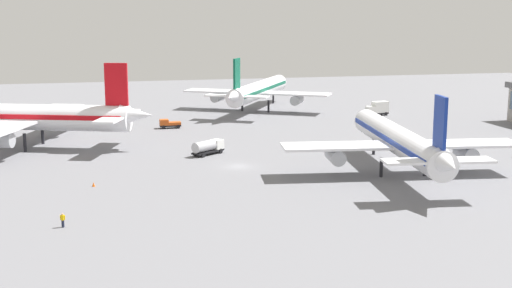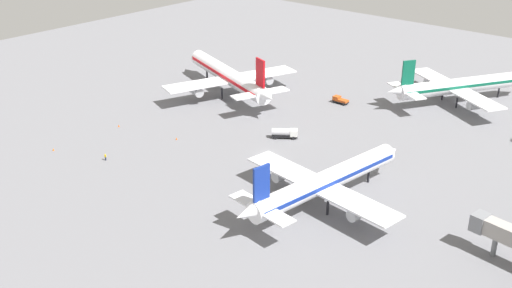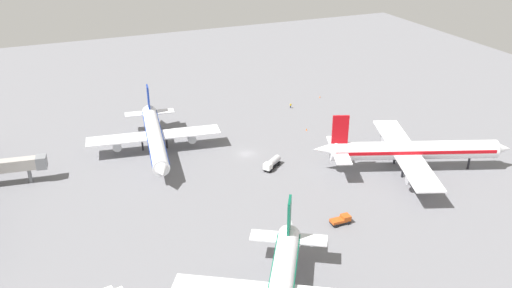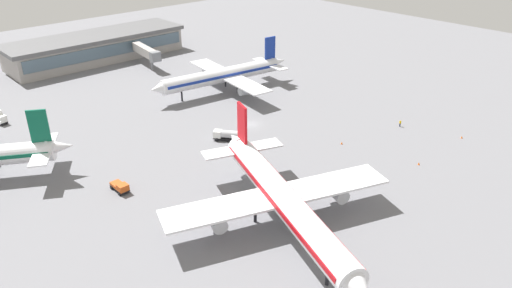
{
  "view_description": "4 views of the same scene",
  "coord_description": "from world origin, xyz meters",
  "px_view_note": "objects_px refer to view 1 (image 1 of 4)",
  "views": [
    {
      "loc": [
        -104.25,
        22.47,
        23.96
      ],
      "look_at": [
        -0.82,
        -2.71,
        3.65
      ],
      "focal_mm": 48.31,
      "sensor_mm": 36.0,
      "label": 1
    },
    {
      "loc": [
        -98.02,
        -81.07,
        60.47
      ],
      "look_at": [
        -1.31,
        2.37,
        2.55
      ],
      "focal_mm": 42.77,
      "sensor_mm": 36.0,
      "label": 2
    },
    {
      "loc": [
        122.42,
        -47.79,
        65.03
      ],
      "look_at": [
        1.03,
        2.42,
        2.94
      ],
      "focal_mm": 37.67,
      "sensor_mm": 36.0,
      "label": 3
    },
    {
      "loc": [
        74.17,
        82.41,
        49.75
      ],
      "look_at": [
        9.74,
        12.45,
        2.27
      ],
      "focal_mm": 34.08,
      "sensor_mm": 36.0,
      "label": 4
    }
  ],
  "objects_px": {
    "airplane_distant": "(18,117)",
    "ground_crew_worker": "(63,220)",
    "airplane_taxiing": "(399,140)",
    "pushback_tractor": "(169,124)",
    "catering_truck": "(378,108)",
    "safety_cone_mid_apron": "(94,184)",
    "fuel_truck": "(208,147)",
    "airplane_at_gate": "(258,90)"
  },
  "relations": [
    {
      "from": "airplane_at_gate",
      "to": "pushback_tractor",
      "type": "height_order",
      "value": "airplane_at_gate"
    },
    {
      "from": "airplane_taxiing",
      "to": "airplane_distant",
      "type": "height_order",
      "value": "airplane_distant"
    },
    {
      "from": "airplane_distant",
      "to": "catering_truck",
      "type": "relative_size",
      "value": 8.31
    },
    {
      "from": "airplane_distant",
      "to": "fuel_truck",
      "type": "height_order",
      "value": "airplane_distant"
    },
    {
      "from": "pushback_tractor",
      "to": "safety_cone_mid_apron",
      "type": "distance_m",
      "value": 49.94
    },
    {
      "from": "airplane_distant",
      "to": "ground_crew_worker",
      "type": "distance_m",
      "value": 51.89
    },
    {
      "from": "airplane_taxiing",
      "to": "safety_cone_mid_apron",
      "type": "height_order",
      "value": "airplane_taxiing"
    },
    {
      "from": "pushback_tractor",
      "to": "airplane_distant",
      "type": "bearing_deg",
      "value": 27.04
    },
    {
      "from": "airplane_at_gate",
      "to": "pushback_tractor",
      "type": "distance_m",
      "value": 33.37
    },
    {
      "from": "airplane_at_gate",
      "to": "airplane_taxiing",
      "type": "height_order",
      "value": "airplane_at_gate"
    },
    {
      "from": "airplane_taxiing",
      "to": "catering_truck",
      "type": "bearing_deg",
      "value": -12.76
    },
    {
      "from": "airplane_distant",
      "to": "ground_crew_worker",
      "type": "xyz_separation_m",
      "value": [
        -50.85,
        -9.16,
        -4.75
      ]
    },
    {
      "from": "airplane_taxiing",
      "to": "safety_cone_mid_apron",
      "type": "relative_size",
      "value": 75.08
    },
    {
      "from": "airplane_distant",
      "to": "pushback_tractor",
      "type": "relative_size",
      "value": 11.07
    },
    {
      "from": "safety_cone_mid_apron",
      "to": "airplane_at_gate",
      "type": "bearing_deg",
      "value": -30.6
    },
    {
      "from": "airplane_taxiing",
      "to": "fuel_truck",
      "type": "distance_m",
      "value": 33.01
    },
    {
      "from": "airplane_taxiing",
      "to": "airplane_distant",
      "type": "distance_m",
      "value": 67.54
    },
    {
      "from": "pushback_tractor",
      "to": "ground_crew_worker",
      "type": "bearing_deg",
      "value": 73.19
    },
    {
      "from": "airplane_distant",
      "to": "pushback_tractor",
      "type": "height_order",
      "value": "airplane_distant"
    },
    {
      "from": "airplane_at_gate",
      "to": "ground_crew_worker",
      "type": "relative_size",
      "value": 24.75
    },
    {
      "from": "airplane_distant",
      "to": "airplane_taxiing",
      "type": "bearing_deg",
      "value": 169.3
    },
    {
      "from": "airplane_taxiing",
      "to": "ground_crew_worker",
      "type": "relative_size",
      "value": 26.97
    },
    {
      "from": "airplane_distant",
      "to": "ground_crew_worker",
      "type": "bearing_deg",
      "value": 120.43
    },
    {
      "from": "catering_truck",
      "to": "ground_crew_worker",
      "type": "xyz_separation_m",
      "value": [
        -72.29,
        69.94,
        -0.85
      ]
    },
    {
      "from": "ground_crew_worker",
      "to": "safety_cone_mid_apron",
      "type": "xyz_separation_m",
      "value": [
        18.36,
        -3.58,
        -0.55
      ]
    },
    {
      "from": "airplane_taxiing",
      "to": "pushback_tractor",
      "type": "relative_size",
      "value": 10.23
    },
    {
      "from": "catering_truck",
      "to": "fuel_truck",
      "type": "bearing_deg",
      "value": 25.44
    },
    {
      "from": "airplane_taxiing",
      "to": "safety_cone_mid_apron",
      "type": "xyz_separation_m",
      "value": [
        2.21,
        45.2,
        -4.69
      ]
    },
    {
      "from": "airplane_taxiing",
      "to": "pushback_tractor",
      "type": "bearing_deg",
      "value": 38.38
    },
    {
      "from": "catering_truck",
      "to": "safety_cone_mid_apron",
      "type": "bearing_deg",
      "value": 27.15
    },
    {
      "from": "airplane_at_gate",
      "to": "pushback_tractor",
      "type": "xyz_separation_m",
      "value": [
        -21.89,
        24.85,
        -4.11
      ]
    },
    {
      "from": "airplane_distant",
      "to": "safety_cone_mid_apron",
      "type": "bearing_deg",
      "value": 131.63
    },
    {
      "from": "ground_crew_worker",
      "to": "safety_cone_mid_apron",
      "type": "distance_m",
      "value": 18.72
    },
    {
      "from": "airplane_at_gate",
      "to": "airplane_taxiing",
      "type": "relative_size",
      "value": 0.92
    },
    {
      "from": "airplane_at_gate",
      "to": "fuel_truck",
      "type": "relative_size",
      "value": 6.7
    },
    {
      "from": "safety_cone_mid_apron",
      "to": "ground_crew_worker",
      "type": "bearing_deg",
      "value": 168.96
    },
    {
      "from": "ground_crew_worker",
      "to": "airplane_at_gate",
      "type": "bearing_deg",
      "value": -16.37
    },
    {
      "from": "fuel_truck",
      "to": "airplane_distant",
      "type": "bearing_deg",
      "value": 118.58
    },
    {
      "from": "airplane_at_gate",
      "to": "fuel_truck",
      "type": "bearing_deg",
      "value": -172.25
    },
    {
      "from": "catering_truck",
      "to": "fuel_truck",
      "type": "xyz_separation_m",
      "value": [
        -35.9,
        46.99,
        -0.31
      ]
    },
    {
      "from": "pushback_tractor",
      "to": "ground_crew_worker",
      "type": "relative_size",
      "value": 2.64
    },
    {
      "from": "catering_truck",
      "to": "safety_cone_mid_apron",
      "type": "xyz_separation_m",
      "value": [
        -53.92,
        66.36,
        -1.4
      ]
    }
  ]
}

